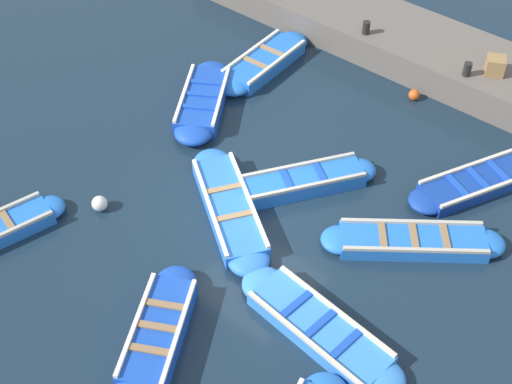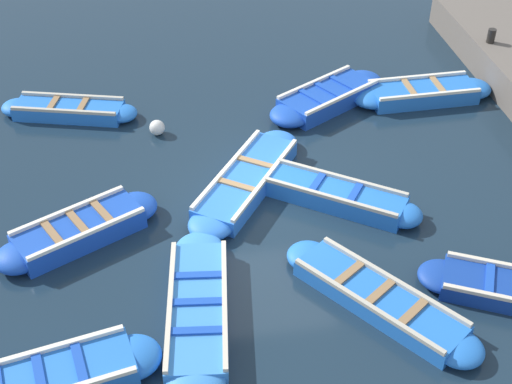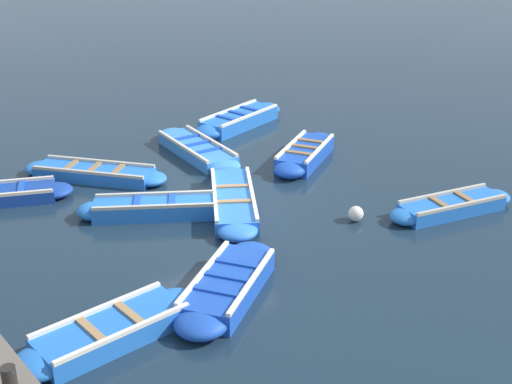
% 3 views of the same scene
% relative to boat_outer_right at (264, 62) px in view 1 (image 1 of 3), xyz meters
% --- Properties ---
extents(ground_plane, '(120.00, 120.00, 0.00)m').
position_rel_boat_outer_right_xyz_m(ground_plane, '(-4.23, -3.28, -0.18)').
color(ground_plane, '#162838').
extents(boat_outer_right, '(3.44, 1.03, 0.42)m').
position_rel_boat_outer_right_xyz_m(boat_outer_right, '(0.00, 0.00, 0.00)').
color(boat_outer_right, blue).
rests_on(boat_outer_right, ground).
extents(boat_stern_in, '(2.93, 3.47, 0.37)m').
position_rel_boat_outer_right_xyz_m(boat_stern_in, '(-2.96, -6.33, -0.03)').
color(boat_stern_in, blue).
rests_on(boat_stern_in, ground).
extents(boat_drifting, '(3.26, 2.53, 0.42)m').
position_rel_boat_outer_right_xyz_m(boat_drifting, '(-3.02, -3.56, 0.00)').
color(boat_drifting, blue).
rests_on(boat_drifting, ground).
extents(boat_broadside, '(3.35, 2.56, 0.46)m').
position_rel_boat_outer_right_xyz_m(boat_broadside, '(-2.29, 0.11, 0.02)').
color(boat_broadside, '#1947B7').
rests_on(boat_broadside, ground).
extents(boat_centre, '(1.27, 3.83, 0.37)m').
position_rel_boat_outer_right_xyz_m(boat_centre, '(-5.92, -6.10, -0.02)').
color(boat_centre, '#3884E0').
rests_on(boat_centre, ground).
extents(boat_alongside, '(3.47, 2.24, 0.36)m').
position_rel_boat_outer_right_xyz_m(boat_alongside, '(-0.56, -6.55, -0.03)').
color(boat_alongside, navy).
rests_on(boat_alongside, ground).
extents(boat_near_quay, '(2.89, 3.70, 0.40)m').
position_rel_boat_outer_right_xyz_m(boat_near_quay, '(-4.65, -2.80, -0.01)').
color(boat_near_quay, blue).
rests_on(boat_near_quay, ground).
extents(boat_mid_row, '(3.17, 2.22, 0.46)m').
position_rel_boat_outer_right_xyz_m(boat_mid_row, '(-7.88, -3.90, 0.02)').
color(boat_mid_row, '#1947B7').
rests_on(boat_mid_row, ground).
extents(quay_wall, '(2.46, 15.07, 0.80)m').
position_rel_boat_outer_right_xyz_m(quay_wall, '(2.93, -3.28, 0.22)').
color(quay_wall, '#605951').
rests_on(quay_wall, ground).
extents(bollard_mid_north, '(0.20, 0.20, 0.35)m').
position_rel_boat_outer_right_xyz_m(bollard_mid_north, '(2.06, -4.76, 0.80)').
color(bollard_mid_north, black).
rests_on(bollard_mid_north, quay_wall).
extents(bollard_mid_south, '(0.20, 0.20, 0.35)m').
position_rel_boat_outer_right_xyz_m(bollard_mid_south, '(2.06, -1.81, 0.80)').
color(bollard_mid_south, black).
rests_on(bollard_mid_south, quay_wall).
extents(wooden_crate, '(0.60, 0.60, 0.44)m').
position_rel_boat_outer_right_xyz_m(wooden_crate, '(2.57, -5.24, 0.84)').
color(wooden_crate, olive).
rests_on(wooden_crate, quay_wall).
extents(buoy_orange_near, '(0.34, 0.34, 0.34)m').
position_rel_boat_outer_right_xyz_m(buoy_orange_near, '(-6.33, -0.56, -0.01)').
color(buoy_orange_near, silver).
rests_on(buoy_orange_near, ground).
extents(buoy_yellow_far, '(0.28, 0.28, 0.28)m').
position_rel_boat_outer_right_xyz_m(buoy_yellow_far, '(1.37, -3.82, -0.04)').
color(buoy_yellow_far, '#E05119').
rests_on(buoy_yellow_far, ground).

